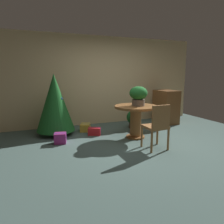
{
  "coord_description": "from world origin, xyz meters",
  "views": [
    {
      "loc": [
        -2.3,
        -3.95,
        1.53
      ],
      "look_at": [
        -0.6,
        0.17,
        0.72
      ],
      "focal_mm": 34.34,
      "sensor_mm": 36.0,
      "label": 1
    }
  ],
  "objects": [
    {
      "name": "gift_box_red",
      "position": [
        -0.74,
        1.0,
        0.09
      ],
      "size": [
        0.35,
        0.29,
        0.19
      ],
      "color": "red",
      "rests_on": "ground_plane"
    },
    {
      "name": "wooden_cabinet",
      "position": [
        1.71,
        1.43,
        0.51
      ],
      "size": [
        0.54,
        0.74,
        1.01
      ],
      "color": "brown",
      "rests_on": "ground_plane"
    },
    {
      "name": "holiday_tree",
      "position": [
        -1.61,
        1.44,
        0.81
      ],
      "size": [
        0.95,
        0.95,
        1.52
      ],
      "color": "brown",
      "rests_on": "ground_plane"
    },
    {
      "name": "back_wall_panel",
      "position": [
        0.0,
        2.2,
        1.3
      ],
      "size": [
        6.0,
        0.1,
        2.6
      ],
      "primitive_type": "cube",
      "color": "beige",
      "rests_on": "ground_plane"
    },
    {
      "name": "gift_box_purple",
      "position": [
        -1.63,
        0.68,
        0.12
      ],
      "size": [
        0.3,
        0.28,
        0.23
      ],
      "color": "#9E287A",
      "rests_on": "ground_plane"
    },
    {
      "name": "gift_box_gold",
      "position": [
        -0.85,
        1.44,
        0.1
      ],
      "size": [
        0.34,
        0.37,
        0.2
      ],
      "color": "gold",
      "rests_on": "ground_plane"
    },
    {
      "name": "potted_plant",
      "position": [
        0.49,
        1.25,
        0.28
      ],
      "size": [
        0.38,
        0.38,
        0.5
      ],
      "color": "#4C382D",
      "rests_on": "ground_plane"
    },
    {
      "name": "flower_vase",
      "position": [
        0.16,
        0.41,
        1.03
      ],
      "size": [
        0.42,
        0.42,
        0.46
      ],
      "color": "#665B51",
      "rests_on": "round_dining_table"
    },
    {
      "name": "round_dining_table",
      "position": [
        0.11,
        0.43,
        0.54
      ],
      "size": [
        1.01,
        1.01,
        0.77
      ],
      "color": "brown",
      "rests_on": "ground_plane"
    },
    {
      "name": "wooden_chair_near",
      "position": [
        0.11,
        -0.46,
        0.52
      ],
      "size": [
        0.43,
        0.42,
        0.93
      ],
      "color": "#9E6B3D",
      "rests_on": "ground_plane"
    },
    {
      "name": "ground_plane",
      "position": [
        0.0,
        0.0,
        0.0
      ],
      "size": [
        6.6,
        6.6,
        0.0
      ],
      "primitive_type": "plane",
      "color": "#4C6660"
    }
  ]
}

